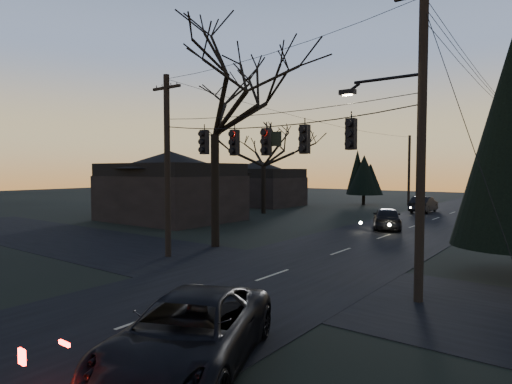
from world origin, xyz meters
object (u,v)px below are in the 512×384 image
Objects in this scene: utility_pole_right at (418,302)px; sedan_oncoming_a at (387,218)px; utility_pole_left at (168,257)px; bare_tree_left at (215,89)px; suv_near at (189,334)px; utility_pole_far_l at (408,205)px; sedan_oncoming_b at (424,205)px.

sedan_oncoming_a is (-6.54, 15.35, 0.77)m from utility_pole_right.
bare_tree_left reaches higher than utility_pole_left.
sedan_oncoming_a is (-4.13, 22.82, 0.02)m from suv_near.
utility_pole_left is 36.00m from utility_pole_far_l.
sedan_oncoming_a reaches higher than sedan_oncoming_b.
bare_tree_left is at bearing 106.94° from suv_near.
utility_pole_left is at bearing 50.41° from sedan_oncoming_a.
utility_pole_right is at bearing 104.14° from sedan_oncoming_b.
sedan_oncoming_a is (4.96, 15.35, 0.77)m from utility_pole_left.
utility_pole_far_l is (0.00, 36.00, 0.00)m from utility_pole_left.
utility_pole_left is at bearing -90.22° from bare_tree_left.
bare_tree_left is at bearing 89.78° from utility_pole_left.
utility_pole_far_l is at bearing 90.02° from bare_tree_left.
bare_tree_left is 2.64× the size of sedan_oncoming_a.
bare_tree_left is 2.57× the size of sedan_oncoming_b.
utility_pole_left is 1.06× the size of utility_pole_far_l.
suv_near is at bearing -78.19° from utility_pole_far_l.
bare_tree_left is 2.21× the size of suv_near.
utility_pole_far_l is at bearing -64.19° from sedan_oncoming_b.
utility_pole_left is 1.83× the size of sedan_oncoming_b.
bare_tree_left is at bearing 80.69° from sedan_oncoming_b.
utility_pole_left is 8.95m from bare_tree_left.
sedan_oncoming_b reaches higher than suv_near.
utility_pole_left reaches higher than suv_near.
utility_pole_left is 16.15m from sedan_oncoming_a.
utility_pole_far_l is at bearing -98.20° from sedan_oncoming_a.
sedan_oncoming_a is (4.94, 12.07, -7.56)m from bare_tree_left.
sedan_oncoming_b is (-7.81, 28.71, 0.76)m from utility_pole_right.
utility_pole_left is 28.96m from sedan_oncoming_b.
bare_tree_left is (0.01, 3.28, 8.33)m from utility_pole_left.
sedan_oncoming_a is 0.97× the size of sedan_oncoming_b.
sedan_oncoming_b is (-1.26, 13.36, -0.00)m from sedan_oncoming_a.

